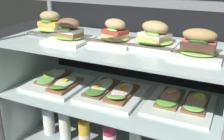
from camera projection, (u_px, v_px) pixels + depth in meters
case_frame at (124, 64)px, 1.44m from camera, size 1.12×0.54×0.87m
riser_lower_tier at (112, 124)px, 1.41m from camera, size 1.05×0.48×0.32m
shelf_lower_glass at (112, 96)px, 1.35m from camera, size 1.07×0.49×0.01m
riser_upper_tier at (112, 71)px, 1.31m from camera, size 1.05×0.48×0.25m
shelf_upper_glass at (112, 45)px, 1.26m from camera, size 1.07×0.49×0.01m
plated_roll_sandwich_near_right_corner at (50, 25)px, 1.44m from camera, size 0.18×0.18×0.12m
plated_roll_sandwich_far_left at (69, 33)px, 1.28m from camera, size 0.19×0.19×0.11m
plated_roll_sandwich_right_of_center at (115, 35)px, 1.24m from camera, size 0.19×0.19×0.11m
plated_roll_sandwich_mid_right at (154, 37)px, 1.19m from camera, size 0.20×0.20×0.11m
plated_roll_sandwich_center at (198, 46)px, 1.06m from camera, size 0.19×0.19×0.11m
open_sandwich_tray_mid_left at (58, 82)px, 1.45m from camera, size 0.29×0.31×0.06m
open_sandwich_tray_near_left_corner at (112, 92)px, 1.34m from camera, size 0.29×0.31×0.07m
open_sandwich_tray_center at (181, 102)px, 1.24m from camera, size 0.29×0.31×0.06m
juice_bottle_front_left_end at (49, 120)px, 1.58m from camera, size 0.07×0.07×0.22m
juice_bottle_tucked_behind at (65, 124)px, 1.52m from camera, size 0.06×0.06×0.24m
juice_bottle_back_left at (84, 134)px, 1.44m from camera, size 0.06×0.06×0.23m
juice_bottle_back_center at (110, 137)px, 1.41m from camera, size 0.07×0.07×0.24m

